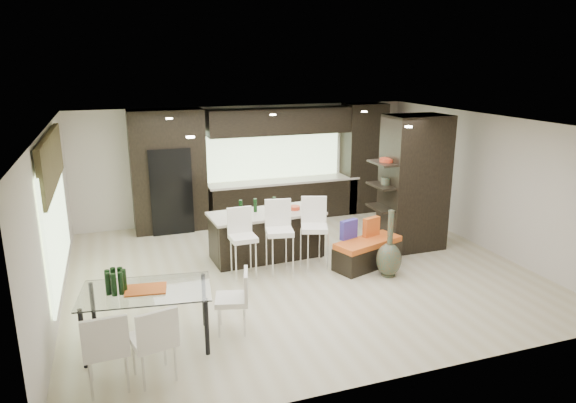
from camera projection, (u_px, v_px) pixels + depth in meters
name	position (u px, v px, depth m)	size (l,w,h in m)	color
ground	(299.00, 270.00, 9.40)	(8.00, 8.00, 0.00)	#C4B795
back_wall	(248.00, 163.00, 12.22)	(8.00, 0.02, 2.70)	beige
left_wall	(52.00, 222.00, 7.77)	(0.02, 7.00, 2.70)	beige
right_wall	(485.00, 182.00, 10.31)	(0.02, 7.00, 2.70)	beige
ceiling	(300.00, 122.00, 8.68)	(8.00, 7.00, 0.02)	white
window_left	(56.00, 218.00, 7.96)	(0.04, 3.20, 1.90)	#B2D199
window_back	(272.00, 153.00, 12.32)	(3.40, 0.04, 1.20)	#B2D199
stone_accent	(51.00, 161.00, 7.73)	(0.08, 3.00, 0.80)	brown
ceiling_spots	(295.00, 122.00, 8.91)	(4.00, 3.00, 0.02)	white
back_cabinetry	(272.00, 164.00, 12.08)	(6.80, 0.68, 2.70)	black
refrigerator	(170.00, 189.00, 11.38)	(0.90, 0.68, 1.90)	black
partition_column	(414.00, 183.00, 10.23)	(1.20, 0.80, 2.70)	black
kitchen_island	(267.00, 235.00, 9.93)	(2.17, 0.93, 0.90)	black
stool_left	(243.00, 250.00, 8.99)	(0.44, 0.44, 1.00)	white
stool_mid	(280.00, 244.00, 9.18)	(0.47, 0.47, 1.06)	white
stool_right	(314.00, 240.00, 9.39)	(0.47, 0.47, 1.06)	white
bench	(368.00, 253.00, 9.52)	(1.35, 0.52, 0.52)	black
floor_vase	(390.00, 243.00, 9.00)	(0.45, 0.45, 1.21)	#3E4330
dining_table	(148.00, 318.00, 6.83)	(1.67, 0.94, 0.80)	white
chair_near	(153.00, 344.00, 6.09)	(0.49, 0.49, 0.91)	white
chair_far	(107.00, 352.00, 5.92)	(0.50, 0.50, 0.93)	white
chair_end	(232.00, 304.00, 7.19)	(0.45, 0.45, 0.83)	white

